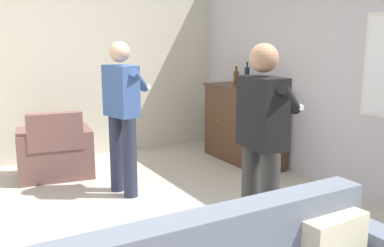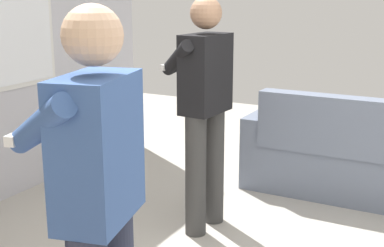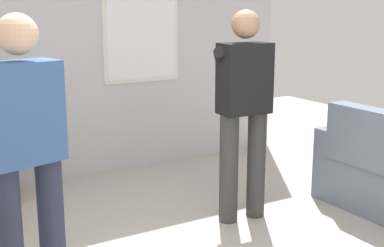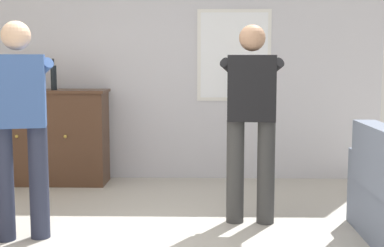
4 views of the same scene
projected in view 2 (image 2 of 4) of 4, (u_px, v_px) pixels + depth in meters
couch at (381, 164)px, 4.35m from camera, size 0.57×2.32×0.90m
person_standing_left at (97, 204)px, 2.02m from camera, size 0.54×0.51×1.68m
person_standing_right at (204, 104)px, 3.78m from camera, size 0.56×0.49×1.68m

